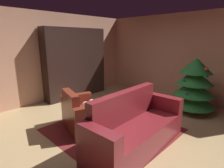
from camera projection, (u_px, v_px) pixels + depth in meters
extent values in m
plane|color=tan|center=(115.00, 127.00, 3.92)|extent=(6.91, 6.91, 0.00)
cube|color=tan|center=(180.00, 57.00, 5.62)|extent=(5.43, 0.06, 2.60)
cube|color=tan|center=(50.00, 58.00, 5.42)|extent=(0.06, 5.88, 2.60)
cube|color=maroon|center=(112.00, 129.00, 3.81)|extent=(2.28, 2.24, 0.01)
cube|color=black|center=(79.00, 64.00, 5.70)|extent=(0.03, 2.12, 2.18)
cube|color=black|center=(100.00, 60.00, 6.55)|extent=(0.39, 0.02, 2.18)
cube|color=black|center=(44.00, 67.00, 5.10)|extent=(0.39, 0.03, 2.18)
cube|color=black|center=(77.00, 95.00, 6.08)|extent=(0.36, 2.07, 0.03)
cube|color=black|center=(77.00, 83.00, 5.98)|extent=(0.36, 2.07, 0.03)
cube|color=black|center=(76.00, 70.00, 5.87)|extent=(0.36, 2.07, 0.02)
cube|color=black|center=(75.00, 56.00, 5.77)|extent=(0.36, 2.07, 0.02)
cube|color=black|center=(75.00, 43.00, 5.67)|extent=(0.36, 2.07, 0.02)
cube|color=black|center=(74.00, 28.00, 5.56)|extent=(0.36, 2.07, 0.03)
cube|color=black|center=(73.00, 58.00, 5.89)|extent=(0.05, 1.10, 0.69)
cube|color=black|center=(73.00, 58.00, 5.87)|extent=(0.03, 1.13, 0.72)
cube|color=#1A4D96|center=(98.00, 85.00, 6.75)|extent=(0.27, 0.04, 0.31)
cube|color=gold|center=(96.00, 86.00, 6.74)|extent=(0.19, 0.05, 0.26)
cube|color=#573319|center=(96.00, 86.00, 6.68)|extent=(0.25, 0.04, 0.26)
cube|color=#1C5682|center=(95.00, 86.00, 6.65)|extent=(0.26, 0.03, 0.26)
cube|color=gold|center=(93.00, 85.00, 6.64)|extent=(0.18, 0.04, 0.36)
cube|color=gold|center=(93.00, 86.00, 6.60)|extent=(0.24, 0.03, 0.30)
cube|color=#2F774C|center=(98.00, 73.00, 6.69)|extent=(0.20, 0.03, 0.37)
cube|color=orange|center=(97.00, 73.00, 6.65)|extent=(0.25, 0.03, 0.34)
cube|color=#B49894|center=(97.00, 74.00, 6.60)|extent=(0.28, 0.04, 0.33)
cube|color=#AD9D8C|center=(95.00, 75.00, 6.60)|extent=(0.22, 0.04, 0.23)
cube|color=orange|center=(94.00, 75.00, 6.55)|extent=(0.25, 0.05, 0.22)
cube|color=#116A88|center=(97.00, 38.00, 6.37)|extent=(0.20, 0.03, 0.25)
cube|color=navy|center=(96.00, 37.00, 6.32)|extent=(0.24, 0.04, 0.33)
cube|color=teal|center=(95.00, 37.00, 6.29)|extent=(0.24, 0.04, 0.33)
cube|color=#8C448D|center=(93.00, 36.00, 6.27)|extent=(0.19, 0.05, 0.35)
cube|color=#175490|center=(93.00, 36.00, 6.20)|extent=(0.27, 0.05, 0.37)
cube|color=navy|center=(92.00, 37.00, 6.18)|extent=(0.26, 0.03, 0.30)
cube|color=brown|center=(91.00, 37.00, 6.15)|extent=(0.28, 0.05, 0.33)
cube|color=maroon|center=(84.00, 119.00, 3.83)|extent=(0.87, 0.85, 0.40)
cube|color=maroon|center=(71.00, 103.00, 3.61)|extent=(0.72, 0.35, 0.44)
cube|color=maroon|center=(92.00, 122.00, 3.44)|extent=(0.34, 0.69, 0.64)
cube|color=maroon|center=(77.00, 107.00, 4.17)|extent=(0.34, 0.69, 0.64)
ellipsoid|color=beige|center=(87.00, 106.00, 3.79)|extent=(0.32, 0.25, 0.18)
sphere|color=beige|center=(92.00, 102.00, 3.86)|extent=(0.13, 0.13, 0.13)
cube|color=maroon|center=(137.00, 136.00, 3.14)|extent=(0.80, 1.70, 0.43)
cube|color=maroon|center=(125.00, 106.00, 3.20)|extent=(0.23, 1.67, 0.54)
cube|color=maroon|center=(98.00, 153.00, 2.43)|extent=(0.74, 0.22, 0.73)
cube|color=maroon|center=(163.00, 113.00, 3.77)|extent=(0.74, 0.22, 0.73)
cylinder|color=black|center=(119.00, 119.00, 3.77)|extent=(0.04, 0.04, 0.46)
cylinder|color=black|center=(114.00, 113.00, 4.11)|extent=(0.04, 0.04, 0.46)
cylinder|color=black|center=(104.00, 117.00, 3.87)|extent=(0.04, 0.04, 0.46)
cylinder|color=silver|center=(113.00, 106.00, 3.86)|extent=(0.72, 0.72, 0.02)
cube|color=gray|center=(112.00, 104.00, 3.89)|extent=(0.22, 0.14, 0.02)
cube|color=red|center=(112.00, 104.00, 3.88)|extent=(0.20, 0.12, 0.02)
cube|color=#D3BA55|center=(112.00, 103.00, 3.88)|extent=(0.23, 0.17, 0.03)
cube|color=#358448|center=(112.00, 101.00, 3.87)|extent=(0.19, 0.18, 0.03)
cube|color=#3E7E45|center=(112.00, 100.00, 3.87)|extent=(0.20, 0.14, 0.02)
cube|color=red|center=(112.00, 99.00, 3.85)|extent=(0.17, 0.15, 0.02)
cylinder|color=#602A1E|center=(104.00, 101.00, 3.87)|extent=(0.08, 0.08, 0.16)
cylinder|color=#602A1E|center=(104.00, 96.00, 3.84)|extent=(0.03, 0.03, 0.06)
cylinder|color=brown|center=(192.00, 108.00, 4.76)|extent=(0.08, 0.08, 0.17)
cone|color=#246E2E|center=(193.00, 98.00, 4.70)|extent=(1.09, 1.09, 0.38)
cone|color=#246E2E|center=(194.00, 88.00, 4.63)|extent=(0.99, 0.99, 0.38)
cone|color=#246E2E|center=(195.00, 77.00, 4.56)|extent=(0.88, 0.88, 0.38)
cone|color=#246E2E|center=(196.00, 66.00, 4.49)|extent=(0.78, 0.78, 0.38)
sphere|color=red|center=(200.00, 97.00, 4.99)|extent=(0.06, 0.06, 0.06)
sphere|color=red|center=(206.00, 68.00, 4.21)|extent=(0.08, 0.08, 0.08)
sphere|color=blue|center=(184.00, 80.00, 4.45)|extent=(0.06, 0.06, 0.06)
sphere|color=red|center=(207.00, 100.00, 4.82)|extent=(0.05, 0.05, 0.05)
sphere|color=blue|center=(203.00, 74.00, 4.74)|extent=(0.06, 0.06, 0.06)
sphere|color=blue|center=(186.00, 93.00, 4.38)|extent=(0.06, 0.06, 0.06)
sphere|color=blue|center=(207.00, 77.00, 4.22)|extent=(0.05, 0.05, 0.05)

